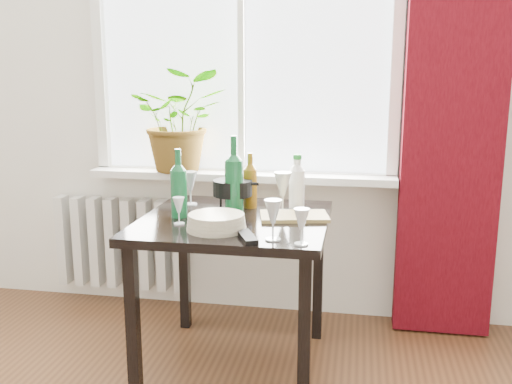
% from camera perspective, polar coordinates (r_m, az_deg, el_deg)
% --- Properties ---
extents(window, '(1.72, 0.08, 1.62)m').
position_cam_1_polar(window, '(3.23, -1.40, 15.54)').
color(window, white).
rests_on(window, ground).
extents(windowsill, '(1.72, 0.20, 0.04)m').
position_cam_1_polar(windowsill, '(3.20, -1.58, 1.64)').
color(windowsill, white).
rests_on(windowsill, ground).
extents(curtain, '(0.50, 0.12, 2.56)m').
position_cam_1_polar(curtain, '(3.09, 19.31, 9.40)').
color(curtain, '#3B050C').
rests_on(curtain, ground).
extents(radiator, '(0.80, 0.10, 0.55)m').
position_cam_1_polar(radiator, '(3.56, -13.37, -4.98)').
color(radiator, silver).
rests_on(radiator, ground).
extents(table, '(0.85, 0.85, 0.74)m').
position_cam_1_polar(table, '(2.65, -2.13, -4.50)').
color(table, black).
rests_on(table, ground).
extents(potted_plant, '(0.60, 0.55, 0.57)m').
position_cam_1_polar(potted_plant, '(3.23, -7.53, 7.10)').
color(potted_plant, '#367920').
rests_on(potted_plant, windowsill).
extents(wine_bottle_left, '(0.08, 0.08, 0.32)m').
position_cam_1_polar(wine_bottle_left, '(2.63, -7.74, 0.92)').
color(wine_bottle_left, '#0E4A24').
rests_on(wine_bottle_left, table).
extents(wine_bottle_right, '(0.10, 0.10, 0.37)m').
position_cam_1_polar(wine_bottle_right, '(2.68, -2.22, 1.84)').
color(wine_bottle_right, '#0D4822').
rests_on(wine_bottle_right, table).
extents(bottle_amber, '(0.09, 0.09, 0.28)m').
position_cam_1_polar(bottle_amber, '(2.79, -0.59, 1.23)').
color(bottle_amber, brown).
rests_on(bottle_amber, table).
extents(cleaning_bottle, '(0.10, 0.10, 0.27)m').
position_cam_1_polar(cleaning_bottle, '(2.78, 4.12, 1.04)').
color(cleaning_bottle, white).
rests_on(cleaning_bottle, table).
extents(wineglass_front_right, '(0.08, 0.08, 0.17)m').
position_cam_1_polar(wineglass_front_right, '(2.26, 1.71, -2.78)').
color(wineglass_front_right, silver).
rests_on(wineglass_front_right, table).
extents(wineglass_far_right, '(0.07, 0.07, 0.15)m').
position_cam_1_polar(wineglass_far_right, '(2.21, 4.56, -3.45)').
color(wineglass_far_right, silver).
rests_on(wineglass_far_right, table).
extents(wineglass_back_center, '(0.10, 0.10, 0.20)m').
position_cam_1_polar(wineglass_back_center, '(2.71, 2.68, 0.04)').
color(wineglass_back_center, silver).
rests_on(wineglass_back_center, table).
extents(wineglass_back_left, '(0.09, 0.09, 0.17)m').
position_cam_1_polar(wineglass_back_left, '(2.88, -6.58, 0.42)').
color(wineglass_back_left, silver).
rests_on(wineglass_back_left, table).
extents(wineglass_front_left, '(0.06, 0.06, 0.12)m').
position_cam_1_polar(wineglass_front_left, '(2.52, -7.72, -1.86)').
color(wineglass_front_left, silver).
rests_on(wineglass_front_left, table).
extents(plate_stack, '(0.33, 0.33, 0.07)m').
position_cam_1_polar(plate_stack, '(2.42, -3.98, -3.03)').
color(plate_stack, beige).
rests_on(plate_stack, table).
extents(fondue_pot, '(0.26, 0.24, 0.15)m').
position_cam_1_polar(fondue_pot, '(2.76, -2.35, -0.30)').
color(fondue_pot, black).
rests_on(fondue_pot, table).
extents(tv_remote, '(0.12, 0.18, 0.02)m').
position_cam_1_polar(tv_remote, '(2.29, -0.89, -4.49)').
color(tv_remote, black).
rests_on(tv_remote, table).
extents(cutting_board, '(0.34, 0.26, 0.02)m').
position_cam_1_polar(cutting_board, '(2.62, 3.83, -2.43)').
color(cutting_board, olive).
rests_on(cutting_board, table).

